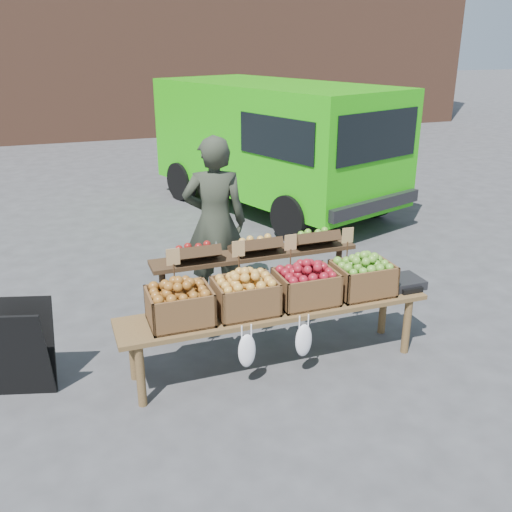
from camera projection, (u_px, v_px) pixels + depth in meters
name	position (u px, v px, depth m)	size (l,w,h in m)	color
ground	(239.00, 406.00, 4.47)	(80.00, 80.00, 0.00)	#424244
delivery_van	(273.00, 148.00, 9.35)	(2.09, 4.56, 2.04)	#24BB0C
vendor	(215.00, 222.00, 5.94)	(0.66, 0.43, 1.81)	#2C3125
chalkboard_sign	(17.00, 350.00, 4.50)	(0.53, 0.29, 0.80)	black
back_table	(255.00, 279.00, 5.52)	(2.10, 0.44, 1.04)	#3A2717
display_bench	(275.00, 336.00, 4.95)	(2.70, 0.56, 0.57)	brown
crate_golden_apples	(180.00, 306.00, 4.53)	(0.50, 0.40, 0.28)	brown
crate_russet_pears	(245.00, 296.00, 4.71)	(0.50, 0.40, 0.28)	#B59624
crate_red_apples	(306.00, 287.00, 4.88)	(0.50, 0.40, 0.28)	maroon
crate_green_apples	(362.00, 278.00, 5.05)	(0.50, 0.40, 0.28)	#5A9429
weighing_scale	(402.00, 282.00, 5.22)	(0.34, 0.30, 0.08)	black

